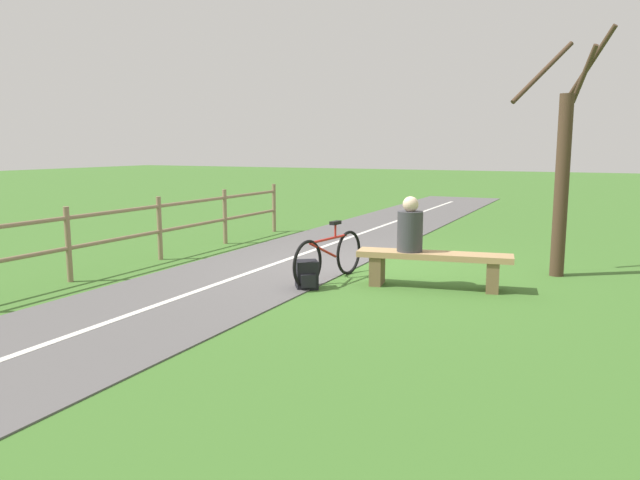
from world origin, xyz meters
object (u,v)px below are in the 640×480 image
(person_seated, at_px, (410,228))
(backpack, at_px, (307,275))
(bench, at_px, (434,263))
(tree_far_left, at_px, (563,170))
(bicycle, at_px, (329,257))

(person_seated, xyz_separation_m, backpack, (1.18, 0.74, -0.61))
(backpack, bearing_deg, bench, -152.02)
(bench, height_order, person_seated, person_seated)
(backpack, bearing_deg, person_seated, -147.81)
(person_seated, height_order, tree_far_left, tree_far_left)
(tree_far_left, bearing_deg, bench, 48.15)
(bicycle, xyz_separation_m, backpack, (0.07, 0.56, -0.16))
(bench, relative_size, person_seated, 2.80)
(bench, relative_size, backpack, 5.43)
(bicycle, relative_size, tree_far_left, 0.49)
(backpack, xyz_separation_m, tree_far_left, (-2.93, -2.39, 1.36))
(bench, bearing_deg, bicycle, -0.49)
(tree_far_left, bearing_deg, bicycle, 32.53)
(bench, xyz_separation_m, backpack, (1.50, 0.80, -0.15))
(backpack, bearing_deg, tree_far_left, -140.78)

